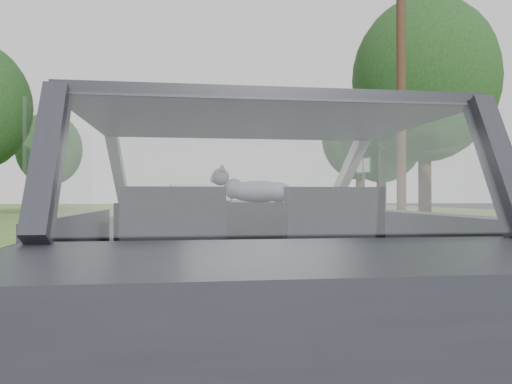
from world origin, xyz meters
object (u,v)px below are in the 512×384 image
object	(u,v)px
cat	(259,190)
highway_sign	(364,190)
other_car	(190,201)
utility_pole	(401,87)
subject_car	(246,252)

from	to	relation	value
cat	highway_sign	world-z (taller)	highway_sign
other_car	highway_sign	size ratio (longest dim) A/B	1.87
highway_sign	utility_pole	world-z (taller)	utility_pole
cat	utility_pole	xyz separation A→B (m)	(5.97, 10.86, 3.26)
subject_car	cat	xyz separation A→B (m)	(0.16, 0.57, 0.36)
subject_car	utility_pole	world-z (taller)	utility_pole
cat	other_car	xyz separation A→B (m)	(-0.28, 19.71, -0.27)
cat	utility_pole	bearing A→B (deg)	70.69
other_car	highway_sign	xyz separation A→B (m)	(7.17, -3.15, 0.51)
other_car	highway_sign	world-z (taller)	highway_sign
highway_sign	other_car	bearing A→B (deg)	144.40
other_car	utility_pole	distance (m)	11.39
utility_pole	cat	bearing A→B (deg)	-118.81
highway_sign	utility_pole	size ratio (longest dim) A/B	0.31
subject_car	other_car	bearing A→B (deg)	90.33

